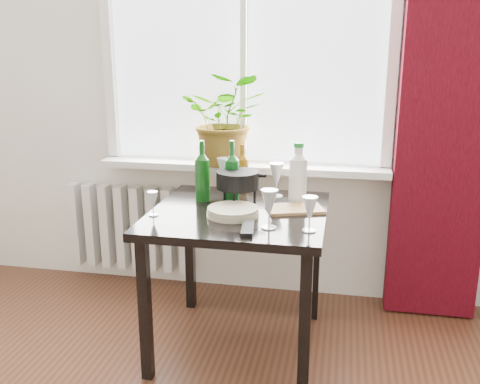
% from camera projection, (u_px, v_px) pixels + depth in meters
% --- Properties ---
extents(window, '(1.72, 0.08, 1.62)m').
position_uv_depth(window, '(245.00, 31.00, 3.04)').
color(window, white).
rests_on(window, ground).
extents(windowsill, '(1.72, 0.20, 0.04)m').
position_uv_depth(windowsill, '(242.00, 166.00, 3.18)').
color(windowsill, silver).
rests_on(windowsill, ground).
extents(curtain, '(0.50, 0.12, 2.56)m').
position_uv_depth(curtain, '(449.00, 90.00, 2.82)').
color(curtain, '#36040D').
rests_on(curtain, ground).
extents(radiator, '(0.80, 0.10, 0.55)m').
position_uv_depth(radiator, '(130.00, 227.00, 3.47)').
color(radiator, silver).
rests_on(radiator, ground).
extents(table, '(0.85, 0.85, 0.74)m').
position_uv_depth(table, '(239.00, 228.00, 2.64)').
color(table, black).
rests_on(table, ground).
extents(potted_plant, '(0.49, 0.43, 0.53)m').
position_uv_depth(potted_plant, '(227.00, 119.00, 3.08)').
color(potted_plant, '#1C6C1D').
rests_on(potted_plant, windowsill).
extents(wine_bottle_left, '(0.08, 0.08, 0.32)m').
position_uv_depth(wine_bottle_left, '(202.00, 170.00, 2.75)').
color(wine_bottle_left, '#0C3F0F').
rests_on(wine_bottle_left, table).
extents(wine_bottle_right, '(0.09, 0.09, 0.32)m').
position_uv_depth(wine_bottle_right, '(232.00, 170.00, 2.76)').
color(wine_bottle_right, '#0D4715').
rests_on(wine_bottle_right, table).
extents(bottle_amber, '(0.08, 0.08, 0.27)m').
position_uv_depth(bottle_amber, '(242.00, 168.00, 2.92)').
color(bottle_amber, brown).
rests_on(bottle_amber, table).
extents(cleaning_bottle, '(0.10, 0.10, 0.32)m').
position_uv_depth(cleaning_bottle, '(298.00, 172.00, 2.72)').
color(cleaning_bottle, silver).
rests_on(cleaning_bottle, table).
extents(wineglass_front_right, '(0.09, 0.09, 0.18)m').
position_uv_depth(wineglass_front_right, '(269.00, 209.00, 2.35)').
color(wineglass_front_right, silver).
rests_on(wineglass_front_right, table).
extents(wineglass_far_right, '(0.07, 0.07, 0.16)m').
position_uv_depth(wineglass_far_right, '(310.00, 214.00, 2.31)').
color(wineglass_far_right, silver).
rests_on(wineglass_far_right, table).
extents(wineglass_back_center, '(0.10, 0.10, 0.19)m').
position_uv_depth(wineglass_back_center, '(276.00, 179.00, 2.84)').
color(wineglass_back_center, silver).
rests_on(wineglass_back_center, table).
extents(wineglass_back_left, '(0.09, 0.09, 0.19)m').
position_uv_depth(wineglass_back_left, '(224.00, 174.00, 2.97)').
color(wineglass_back_left, white).
rests_on(wineglass_back_left, table).
extents(wineglass_front_left, '(0.06, 0.06, 0.12)m').
position_uv_depth(wineglass_front_left, '(153.00, 204.00, 2.53)').
color(wineglass_front_left, white).
rests_on(wineglass_front_left, table).
extents(plate_stack, '(0.33, 0.33, 0.04)m').
position_uv_depth(plate_stack, '(233.00, 212.00, 2.54)').
color(plate_stack, beige).
rests_on(plate_stack, table).
extents(fondue_pot, '(0.32, 0.30, 0.17)m').
position_uv_depth(fondue_pot, '(238.00, 187.00, 2.72)').
color(fondue_pot, black).
rests_on(fondue_pot, table).
extents(tv_remote, '(0.07, 0.18, 0.02)m').
position_uv_depth(tv_remote, '(248.00, 229.00, 2.33)').
color(tv_remote, black).
rests_on(tv_remote, table).
extents(cutting_board, '(0.31, 0.25, 0.01)m').
position_uv_depth(cutting_board, '(295.00, 209.00, 2.62)').
color(cutting_board, '#A37749').
rests_on(cutting_board, table).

